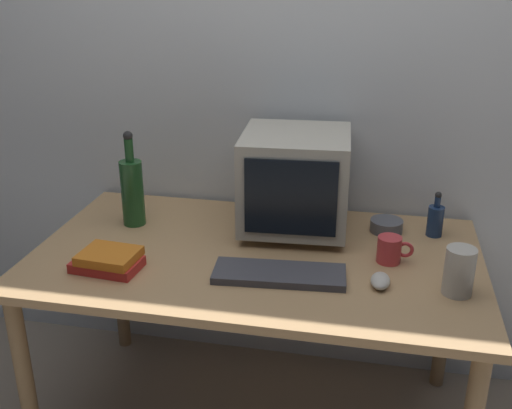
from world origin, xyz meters
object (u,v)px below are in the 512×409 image
computer_mouse (380,281)px  mug (390,250)px  crt_monitor (295,181)px  keyboard (279,274)px  cd_spindle (386,226)px  bottle_tall (132,190)px  metal_canister (459,271)px  bottle_short (435,219)px  book_stack (108,261)px

computer_mouse → mug: 0.17m
crt_monitor → keyboard: crt_monitor is taller
keyboard → cd_spindle: (0.33, 0.43, 0.01)m
bottle_tall → metal_canister: bottle_tall is taller
bottle_tall → bottle_short: (1.11, 0.12, -0.07)m
book_stack → cd_spindle: book_stack is taller
keyboard → bottle_tall: bearing=148.8°
book_stack → mug: 0.93m
keyboard → bottle_tall: (-0.61, 0.30, 0.13)m
computer_mouse → bottle_tall: (-0.93, 0.29, 0.12)m
metal_canister → book_stack: bearing=-176.4°
crt_monitor → metal_canister: crt_monitor is taller
keyboard → mug: 0.39m
computer_mouse → bottle_short: (0.19, 0.42, 0.05)m
keyboard → bottle_tall: size_ratio=1.15×
crt_monitor → mug: bearing=-29.2°
bottle_short → computer_mouse: bearing=-114.1°
keyboard → mug: mug is taller
bottle_tall → book_stack: (0.06, -0.36, -0.11)m
bottle_short → mug: bottle_short is taller
book_stack → mug: bearing=14.8°
book_stack → cd_spindle: 1.01m
crt_monitor → bottle_short: (0.51, 0.05, -0.13)m
mug → book_stack: bearing=-165.2°
bottle_tall → bottle_short: size_ratio=2.14×
bottle_short → keyboard: bearing=-139.6°
cd_spindle → metal_canister: 0.47m
book_stack → bottle_short: bearing=24.6°
bottle_tall → book_stack: bottle_tall is taller
computer_mouse → cd_spindle: 0.42m
crt_monitor → bottle_short: size_ratio=2.40×
crt_monitor → bottle_tall: crt_monitor is taller
computer_mouse → bottle_tall: bottle_tall is taller
mug → metal_canister: size_ratio=0.80×
cd_spindle → keyboard: bearing=-127.7°
keyboard → bottle_tall: bottle_tall is taller
book_stack → cd_spindle: size_ratio=1.88×
bottle_tall → metal_canister: size_ratio=2.43×
crt_monitor → computer_mouse: bearing=-48.6°
crt_monitor → cd_spindle: crt_monitor is taller
bottle_tall → cd_spindle: (0.94, 0.12, -0.12)m
keyboard → metal_canister: metal_canister is taller
crt_monitor → bottle_short: 0.53m
bottle_short → metal_canister: 0.42m
keyboard → mug: bearing=23.1°
crt_monitor → book_stack: (-0.55, -0.43, -0.16)m
crt_monitor → bottle_short: crt_monitor is taller
mug → bottle_tall: bearing=172.6°
computer_mouse → bottle_tall: size_ratio=0.27×
book_stack → metal_canister: bearing=3.6°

